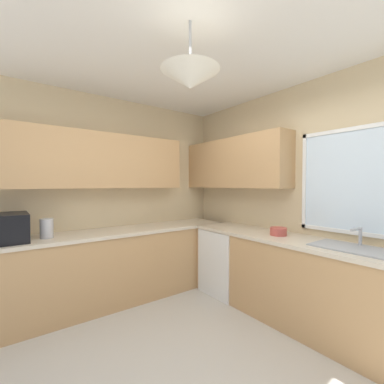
% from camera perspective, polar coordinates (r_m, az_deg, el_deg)
% --- Properties ---
extents(ground_plane, '(8.70, 8.70, 0.00)m').
position_cam_1_polar(ground_plane, '(2.42, -0.39, -36.61)').
color(ground_plane, '#B7B2A8').
extents(room_shell, '(4.07, 3.59, 2.75)m').
position_cam_1_polar(room_shell, '(2.91, -1.11, 9.22)').
color(room_shell, beige).
rests_on(room_shell, ground_plane).
extents(counter_run_left, '(0.65, 3.20, 0.91)m').
position_cam_1_polar(counter_run_left, '(3.54, -17.16, -15.47)').
color(counter_run_left, tan).
rests_on(counter_run_left, ground_plane).
extents(counter_run_back, '(3.16, 0.65, 0.91)m').
position_cam_1_polar(counter_run_back, '(3.05, 25.73, -18.43)').
color(counter_run_back, tan).
rests_on(counter_run_back, ground_plane).
extents(dishwasher, '(0.60, 0.60, 0.87)m').
position_cam_1_polar(dishwasher, '(3.73, 8.09, -14.92)').
color(dishwasher, white).
rests_on(dishwasher, ground_plane).
extents(microwave, '(0.48, 0.36, 0.29)m').
position_cam_1_polar(microwave, '(3.23, -35.89, -6.49)').
color(microwave, black).
rests_on(microwave, counter_run_left).
extents(kettle, '(0.13, 0.13, 0.21)m').
position_cam_1_polar(kettle, '(3.23, -29.68, -7.06)').
color(kettle, '#B7B7BC').
rests_on(kettle, counter_run_left).
extents(sink_assembly, '(0.67, 0.40, 0.19)m').
position_cam_1_polar(sink_assembly, '(2.79, 32.30, -10.48)').
color(sink_assembly, '#9EA0A5').
rests_on(sink_assembly, counter_run_back).
extents(bowl, '(0.19, 0.19, 0.09)m').
position_cam_1_polar(bowl, '(3.14, 18.71, -8.33)').
color(bowl, '#B74C42').
rests_on(bowl, counter_run_back).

